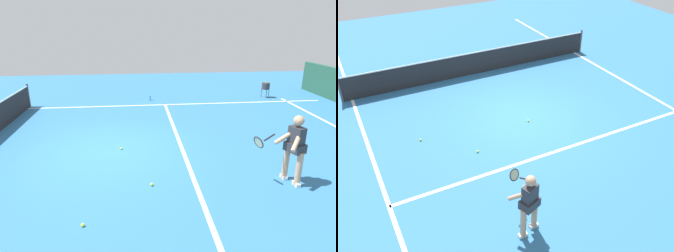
% 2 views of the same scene
% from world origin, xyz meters
% --- Properties ---
extents(ground_plane, '(26.22, 26.22, 0.00)m').
position_xyz_m(ground_plane, '(0.00, 0.00, 0.00)').
color(ground_plane, teal).
extents(service_line_marking, '(9.39, 0.10, 0.01)m').
position_xyz_m(service_line_marking, '(0.00, -2.06, 0.00)').
color(service_line_marking, white).
rests_on(service_line_marking, ground).
extents(sideline_right_marking, '(0.10, 18.17, 0.01)m').
position_xyz_m(sideline_right_marking, '(4.70, 0.00, 0.00)').
color(sideline_right_marking, white).
rests_on(sideline_right_marking, ground).
extents(tennis_player, '(0.66, 1.10, 1.55)m').
position_xyz_m(tennis_player, '(-2.20, -4.14, 0.85)').
color(tennis_player, tan).
rests_on(tennis_player, ground).
extents(tennis_ball_near, '(0.07, 0.07, 0.07)m').
position_xyz_m(tennis_ball_near, '(0.02, -0.36, 0.03)').
color(tennis_ball_near, '#D1E533').
rests_on(tennis_ball_near, ground).
extents(tennis_ball_mid, '(0.07, 0.07, 0.07)m').
position_xyz_m(tennis_ball_mid, '(-3.29, 0.19, 0.03)').
color(tennis_ball_mid, '#D1E533').
rests_on(tennis_ball_mid, ground).
extents(tennis_ball_far, '(0.07, 0.07, 0.07)m').
position_xyz_m(tennis_ball_far, '(-2.04, -1.09, 0.03)').
color(tennis_ball_far, '#D1E533').
rests_on(tennis_ball_far, ground).
extents(ball_hopper, '(0.36, 0.36, 0.74)m').
position_xyz_m(ball_hopper, '(5.52, -6.89, 0.55)').
color(ball_hopper, '#333338').
rests_on(ball_hopper, ground).
extents(water_bottle, '(0.07, 0.07, 0.24)m').
position_xyz_m(water_bottle, '(5.53, -1.45, 0.12)').
color(water_bottle, '#4C9EE5').
rests_on(water_bottle, ground).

